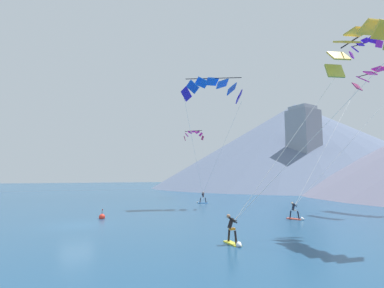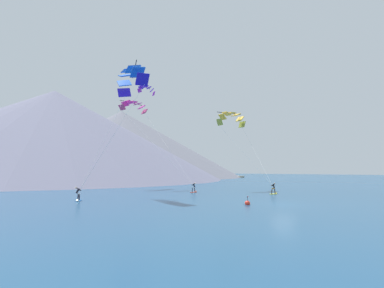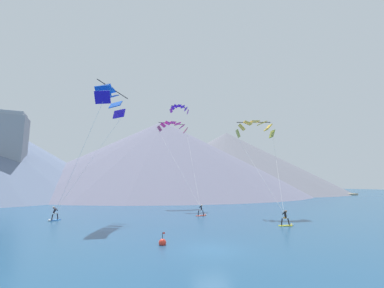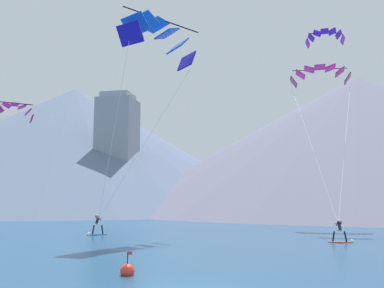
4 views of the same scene
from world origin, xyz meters
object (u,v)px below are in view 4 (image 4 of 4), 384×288
object	(u,v)px
parafoil_kite_mid_center	(158,36)
parafoil_kite_distant_high_outer	(325,36)
race_marker_buoy	(127,271)
parafoil_kite_near_lead	(320,74)
parafoil_kite_distant_low_drift	(14,110)
kitesurfer_mid_center	(95,228)
kitesurfer_near_lead	(343,236)

from	to	relation	value
parafoil_kite_mid_center	parafoil_kite_distant_high_outer	world-z (taller)	parafoil_kite_distant_high_outer
parafoil_kite_distant_high_outer	race_marker_buoy	size ratio (longest dim) A/B	3.80
race_marker_buoy	parafoil_kite_near_lead	bearing A→B (deg)	70.94
parafoil_kite_near_lead	parafoil_kite_distant_low_drift	xyz separation A→B (m)	(-31.89, -6.48, -3.93)
kitesurfer_mid_center	parafoil_kite_distant_high_outer	size ratio (longest dim) A/B	0.45
kitesurfer_mid_center	race_marker_buoy	world-z (taller)	kitesurfer_mid_center
parafoil_kite_near_lead	parafoil_kite_mid_center	world-z (taller)	parafoil_kite_near_lead
kitesurfer_near_lead	parafoil_kite_near_lead	size ratio (longest dim) A/B	0.11
kitesurfer_mid_center	parafoil_kite_distant_high_outer	bearing A→B (deg)	26.59
parafoil_kite_mid_center	parafoil_kite_distant_low_drift	world-z (taller)	parafoil_kite_mid_center
kitesurfer_near_lead	parafoil_kite_distant_low_drift	xyz separation A→B (m)	(-31.39, 9.10, 11.85)
parafoil_kite_near_lead	parafoil_kite_mid_center	size ratio (longest dim) A/B	1.05
kitesurfer_near_lead	race_marker_buoy	size ratio (longest dim) A/B	1.74
parafoil_kite_near_lead	race_marker_buoy	xyz separation A→B (m)	(-10.45, -30.25, -16.08)
kitesurfer_mid_center	parafoil_kite_near_lead	world-z (taller)	parafoil_kite_near_lead
parafoil_kite_mid_center	parafoil_kite_distant_low_drift	size ratio (longest dim) A/B	4.48
parafoil_kite_distant_high_outer	race_marker_buoy	bearing A→B (deg)	-111.65
parafoil_kite_mid_center	parafoil_kite_distant_low_drift	distance (m)	20.44
parafoil_kite_near_lead	parafoil_kite_distant_high_outer	world-z (taller)	parafoil_kite_distant_high_outer
kitesurfer_mid_center	parafoil_kite_distant_low_drift	world-z (taller)	parafoil_kite_distant_low_drift
kitesurfer_near_lead	kitesurfer_mid_center	bearing A→B (deg)	172.44
parafoil_kite_distant_high_outer	parafoil_kite_distant_low_drift	size ratio (longest dim) A/B	1.11
parafoil_kite_mid_center	parafoil_kite_distant_low_drift	xyz separation A→B (m)	(-18.20, 8.68, -3.36)
parafoil_kite_distant_low_drift	kitesurfer_near_lead	bearing A→B (deg)	-16.17
parafoil_kite_distant_high_outer	parafoil_kite_near_lead	bearing A→B (deg)	95.18
kitesurfer_near_lead	parafoil_kite_mid_center	xyz separation A→B (m)	(-13.19, 0.42, 15.21)
kitesurfer_near_lead	parafoil_kite_distant_low_drift	distance (m)	34.76
parafoil_kite_near_lead	parafoil_kite_distant_low_drift	distance (m)	32.78
kitesurfer_mid_center	race_marker_buoy	distance (m)	19.39
parafoil_kite_mid_center	kitesurfer_mid_center	bearing A→B (deg)	159.98
kitesurfer_near_lead	parafoil_kite_near_lead	xyz separation A→B (m)	(0.51, 15.58, 15.78)
race_marker_buoy	parafoil_kite_mid_center	bearing A→B (deg)	102.15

